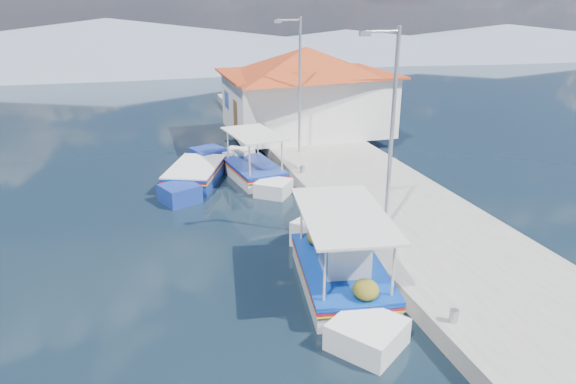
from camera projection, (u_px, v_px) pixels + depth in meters
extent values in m
plane|color=black|center=(255.00, 297.00, 13.36)|extent=(160.00, 160.00, 0.00)
cube|color=#A5A29A|center=(369.00, 189.00, 20.22)|extent=(5.00, 44.00, 0.50)
cylinder|color=#A5A8AD|center=(454.00, 316.00, 11.42)|extent=(0.20, 0.20, 0.30)
cylinder|color=#A5A8AD|center=(362.00, 227.00, 15.93)|extent=(0.20, 0.20, 0.30)
cylinder|color=#A5A8AD|center=(302.00, 169.00, 21.34)|extent=(0.20, 0.20, 0.30)
cylinder|color=#A5A8AD|center=(267.00, 135.00, 26.75)|extent=(0.20, 0.20, 0.30)
cube|color=white|center=(341.00, 280.00, 13.76)|extent=(2.57, 4.21, 0.87)
cube|color=white|center=(298.00, 238.00, 15.96)|extent=(2.02, 2.02, 0.96)
cube|color=white|center=(398.00, 333.00, 11.60)|extent=(1.96, 1.96, 0.82)
cube|color=#0B3699|center=(341.00, 267.00, 13.63)|extent=(2.65, 4.34, 0.05)
cube|color=#B70F2A|center=(341.00, 269.00, 13.65)|extent=(2.65, 4.34, 0.05)
cube|color=yellow|center=(341.00, 271.00, 13.67)|extent=(2.65, 4.34, 0.04)
cube|color=#0B3699|center=(342.00, 265.00, 13.60)|extent=(2.66, 4.30, 0.05)
cube|color=brown|center=(341.00, 266.00, 13.61)|extent=(2.40, 4.11, 0.05)
cube|color=white|center=(348.00, 253.00, 13.21)|extent=(1.27, 1.34, 1.00)
cube|color=silver|center=(348.00, 234.00, 13.03)|extent=(1.38, 1.44, 0.05)
cylinder|color=beige|center=(287.00, 222.00, 14.47)|extent=(0.06, 0.06, 1.46)
cylinder|color=beige|center=(338.00, 213.00, 15.09)|extent=(0.06, 0.06, 1.46)
cylinder|color=beige|center=(349.00, 276.00, 11.63)|extent=(0.06, 0.06, 1.46)
cylinder|color=beige|center=(408.00, 262.00, 12.26)|extent=(0.06, 0.06, 1.46)
cube|color=silver|center=(344.00, 214.00, 13.11)|extent=(2.67, 4.22, 0.06)
ellipsoid|color=#535216|center=(307.00, 240.00, 14.47)|extent=(0.69, 0.76, 0.52)
ellipsoid|color=#535216|center=(320.00, 231.00, 15.12)|extent=(0.58, 0.64, 0.44)
ellipsoid|color=#535216|center=(384.00, 286.00, 12.20)|extent=(0.62, 0.68, 0.46)
sphere|color=#FF4C08|center=(361.00, 228.00, 14.20)|extent=(0.36, 0.36, 0.36)
cube|color=white|center=(254.00, 175.00, 22.08)|extent=(2.16, 3.41, 0.82)
cube|color=white|center=(251.00, 158.00, 24.04)|extent=(1.73, 1.73, 0.90)
cube|color=white|center=(258.00, 192.00, 20.14)|extent=(1.68, 1.68, 0.77)
cube|color=#0B3699|center=(254.00, 167.00, 21.95)|extent=(2.23, 3.52, 0.05)
cube|color=#B70F2A|center=(254.00, 168.00, 21.97)|extent=(2.23, 3.52, 0.04)
cube|color=yellow|center=(254.00, 169.00, 21.99)|extent=(2.23, 3.52, 0.03)
cube|color=navy|center=(254.00, 165.00, 21.93)|extent=(2.24, 3.49, 0.04)
cube|color=brown|center=(254.00, 166.00, 21.94)|extent=(2.02, 3.33, 0.04)
cylinder|color=beige|center=(236.00, 142.00, 22.86)|extent=(0.06, 0.06, 1.38)
cylinder|color=beige|center=(267.00, 141.00, 23.03)|extent=(0.06, 0.06, 1.38)
cylinder|color=beige|center=(239.00, 160.00, 20.36)|extent=(0.06, 0.06, 1.38)
cylinder|color=beige|center=(274.00, 158.00, 20.54)|extent=(0.06, 0.06, 1.38)
cube|color=silver|center=(253.00, 134.00, 21.46)|extent=(2.25, 3.43, 0.06)
cube|color=navy|center=(196.00, 178.00, 21.66)|extent=(2.94, 3.83, 0.95)
cube|color=navy|center=(171.00, 162.00, 23.30)|extent=(1.70, 1.70, 1.05)
cube|color=navy|center=(223.00, 192.00, 20.03)|extent=(1.65, 1.65, 0.90)
cube|color=#0B3699|center=(195.00, 168.00, 21.51)|extent=(3.03, 3.94, 0.06)
cube|color=#B70F2A|center=(195.00, 169.00, 21.53)|extent=(3.03, 3.94, 0.05)
cube|color=yellow|center=(195.00, 171.00, 21.56)|extent=(3.03, 3.94, 0.04)
cube|color=white|center=(195.00, 166.00, 21.48)|extent=(3.03, 3.92, 0.05)
cube|color=brown|center=(195.00, 167.00, 21.49)|extent=(2.78, 3.71, 0.05)
cube|color=white|center=(306.00, 103.00, 27.81)|extent=(8.00, 6.00, 3.00)
cube|color=#B23218|center=(306.00, 73.00, 27.28)|extent=(8.64, 6.48, 0.10)
pyramid|color=#B23218|center=(306.00, 61.00, 27.05)|extent=(10.49, 10.49, 1.40)
cube|color=brown|center=(236.00, 120.00, 26.05)|extent=(0.06, 1.00, 2.00)
cube|color=#0B3699|center=(227.00, 100.00, 28.10)|extent=(0.06, 1.20, 0.90)
cylinder|color=#A5A8AD|center=(392.00, 134.00, 15.15)|extent=(0.12, 0.12, 6.00)
cylinder|color=#A5A8AD|center=(382.00, 31.00, 14.04)|extent=(1.00, 0.08, 0.08)
cube|color=#A5A8AD|center=(365.00, 34.00, 13.93)|extent=(0.30, 0.14, 0.14)
cylinder|color=#A5A8AD|center=(300.00, 87.00, 23.27)|extent=(0.12, 0.12, 6.00)
cylinder|color=#A5A8AD|center=(289.00, 20.00, 22.16)|extent=(1.00, 0.08, 0.08)
cube|color=#A5A8AD|center=(278.00, 21.00, 22.04)|extent=(0.30, 0.14, 0.14)
cone|color=slate|center=(109.00, 42.00, 61.72)|extent=(96.00, 96.00, 5.50)
cone|color=slate|center=(345.00, 44.00, 69.81)|extent=(76.80, 76.80, 3.80)
cone|color=slate|center=(505.00, 39.00, 76.24)|extent=(89.60, 89.60, 4.20)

